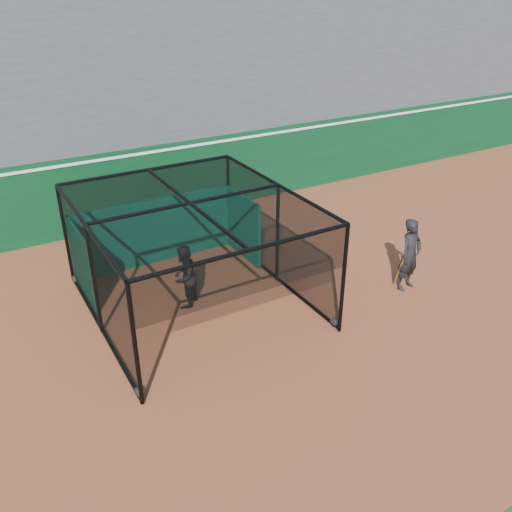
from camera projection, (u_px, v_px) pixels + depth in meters
ground at (290, 352)px, 11.89m from camera, size 120.00×120.00×0.00m
outfield_wall at (149, 182)px, 17.81m from camera, size 50.00×0.50×2.50m
grandstand at (104, 66)px, 19.23m from camera, size 50.00×7.85×8.95m
batting_cage at (193, 255)px, 13.02m from camera, size 4.87×5.58×2.72m
batter at (184, 277)px, 13.21m from camera, size 1.00×0.98×1.62m
on_deck_player at (410, 255)px, 13.90m from camera, size 0.78×0.58×1.95m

